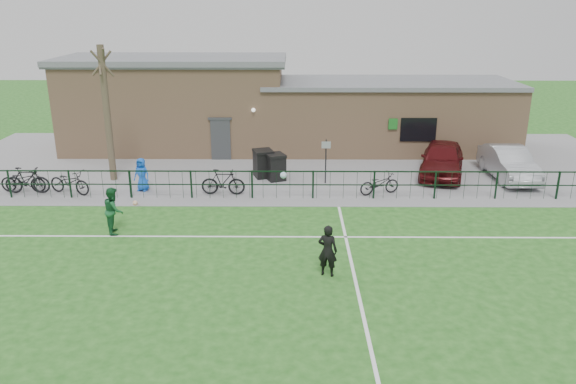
{
  "coord_description": "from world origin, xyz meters",
  "views": [
    {
      "loc": [
        0.16,
        -13.85,
        7.69
      ],
      "look_at": [
        0.0,
        5.0,
        1.3
      ],
      "focal_mm": 35.0,
      "sensor_mm": 36.0,
      "label": 1
    }
  ],
  "objects_px": {
    "wheelie_bin_right": "(275,168)",
    "outfield_player": "(114,210)",
    "bicycle_b": "(27,180)",
    "ball_ground": "(135,203)",
    "car_silver": "(509,163)",
    "spectator_child": "(142,174)",
    "wheelie_bin_left": "(263,164)",
    "bare_tree": "(107,115)",
    "sign_post": "(326,162)",
    "bicycle_d": "(223,182)",
    "bicycle_a": "(23,180)",
    "bicycle_c": "(70,182)",
    "bicycle_e": "(379,184)",
    "car_maroon": "(442,159)"
  },
  "relations": [
    {
      "from": "bare_tree",
      "to": "bicycle_c",
      "type": "bearing_deg",
      "value": -121.15
    },
    {
      "from": "bicycle_c",
      "to": "bicycle_b",
      "type": "bearing_deg",
      "value": 108.49
    },
    {
      "from": "bare_tree",
      "to": "bicycle_c",
      "type": "xyz_separation_m",
      "value": [
        -1.21,
        -2.01,
        -2.46
      ]
    },
    {
      "from": "wheelie_bin_left",
      "to": "bare_tree",
      "type": "bearing_deg",
      "value": 166.37
    },
    {
      "from": "spectator_child",
      "to": "outfield_player",
      "type": "distance_m",
      "value": 4.58
    },
    {
      "from": "bicycle_d",
      "to": "wheelie_bin_left",
      "type": "bearing_deg",
      "value": -29.49
    },
    {
      "from": "bicycle_a",
      "to": "bicycle_c",
      "type": "xyz_separation_m",
      "value": [
        2.06,
        -0.21,
        0.01
      ]
    },
    {
      "from": "bicycle_a",
      "to": "bicycle_e",
      "type": "relative_size",
      "value": 1.1
    },
    {
      "from": "wheelie_bin_right",
      "to": "bicycle_e",
      "type": "xyz_separation_m",
      "value": [
        4.42,
        -2.0,
        -0.1
      ]
    },
    {
      "from": "spectator_child",
      "to": "bare_tree",
      "type": "bearing_deg",
      "value": 153.39
    },
    {
      "from": "wheelie_bin_left",
      "to": "bicycle_d",
      "type": "bearing_deg",
      "value": -138.98
    },
    {
      "from": "car_silver",
      "to": "spectator_child",
      "type": "height_order",
      "value": "car_silver"
    },
    {
      "from": "wheelie_bin_left",
      "to": "outfield_player",
      "type": "bearing_deg",
      "value": -144.06
    },
    {
      "from": "wheelie_bin_right",
      "to": "bicycle_d",
      "type": "bearing_deg",
      "value": -157.76
    },
    {
      "from": "wheelie_bin_left",
      "to": "outfield_player",
      "type": "xyz_separation_m",
      "value": [
        -4.88,
        -6.62,
        0.21
      ]
    },
    {
      "from": "wheelie_bin_left",
      "to": "spectator_child",
      "type": "bearing_deg",
      "value": -175.76
    },
    {
      "from": "car_silver",
      "to": "bicycle_e",
      "type": "distance_m",
      "value": 6.63
    },
    {
      "from": "wheelie_bin_left",
      "to": "car_maroon",
      "type": "relative_size",
      "value": 0.26
    },
    {
      "from": "bicycle_b",
      "to": "ball_ground",
      "type": "bearing_deg",
      "value": -106.63
    },
    {
      "from": "ball_ground",
      "to": "bare_tree",
      "type": "bearing_deg",
      "value": 119.16
    },
    {
      "from": "bare_tree",
      "to": "wheelie_bin_left",
      "type": "xyz_separation_m",
      "value": [
        6.81,
        0.48,
        -2.39
      ]
    },
    {
      "from": "wheelie_bin_left",
      "to": "car_maroon",
      "type": "distance_m",
      "value": 8.29
    },
    {
      "from": "bare_tree",
      "to": "bicycle_b",
      "type": "xyz_separation_m",
      "value": [
        -3.02,
        -1.96,
        -2.41
      ]
    },
    {
      "from": "wheelie_bin_right",
      "to": "car_silver",
      "type": "height_order",
      "value": "car_silver"
    },
    {
      "from": "wheelie_bin_right",
      "to": "outfield_player",
      "type": "xyz_separation_m",
      "value": [
        -5.45,
        -6.18,
        0.25
      ]
    },
    {
      "from": "ball_ground",
      "to": "outfield_player",
      "type": "bearing_deg",
      "value": -88.98
    },
    {
      "from": "outfield_player",
      "to": "bicycle_b",
      "type": "bearing_deg",
      "value": 34.34
    },
    {
      "from": "spectator_child",
      "to": "bicycle_d",
      "type": "bearing_deg",
      "value": 7.08
    },
    {
      "from": "sign_post",
      "to": "spectator_child",
      "type": "relative_size",
      "value": 1.4
    },
    {
      "from": "bare_tree",
      "to": "wheelie_bin_right",
      "type": "distance_m",
      "value": 7.77
    },
    {
      "from": "bicycle_d",
      "to": "bicycle_b",
      "type": "bearing_deg",
      "value": 91.02
    },
    {
      "from": "spectator_child",
      "to": "ball_ground",
      "type": "xyz_separation_m",
      "value": [
        0.15,
        -1.82,
        -0.63
      ]
    },
    {
      "from": "car_maroon",
      "to": "outfield_player",
      "type": "bearing_deg",
      "value": -135.37
    },
    {
      "from": "bare_tree",
      "to": "wheelie_bin_left",
      "type": "distance_m",
      "value": 7.23
    },
    {
      "from": "bare_tree",
      "to": "bicycle_b",
      "type": "distance_m",
      "value": 4.33
    },
    {
      "from": "car_silver",
      "to": "outfield_player",
      "type": "distance_m",
      "value": 17.34
    },
    {
      "from": "car_maroon",
      "to": "ball_ground",
      "type": "xyz_separation_m",
      "value": [
        -13.21,
        -4.16,
        -0.71
      ]
    },
    {
      "from": "bare_tree",
      "to": "sign_post",
      "type": "height_order",
      "value": "bare_tree"
    },
    {
      "from": "bare_tree",
      "to": "bicycle_c",
      "type": "relative_size",
      "value": 3.04
    },
    {
      "from": "bare_tree",
      "to": "sign_post",
      "type": "xyz_separation_m",
      "value": [
        9.63,
        -0.47,
        -1.98
      ]
    },
    {
      "from": "bicycle_b",
      "to": "ball_ground",
      "type": "relative_size",
      "value": 9.41
    },
    {
      "from": "wheelie_bin_right",
      "to": "outfield_player",
      "type": "relative_size",
      "value": 0.68
    },
    {
      "from": "wheelie_bin_right",
      "to": "bicycle_b",
      "type": "height_order",
      "value": "bicycle_b"
    },
    {
      "from": "car_silver",
      "to": "spectator_child",
      "type": "relative_size",
      "value": 3.07
    },
    {
      "from": "wheelie_bin_left",
      "to": "sign_post",
      "type": "relative_size",
      "value": 0.59
    },
    {
      "from": "bicycle_d",
      "to": "ball_ground",
      "type": "relative_size",
      "value": 9.12
    },
    {
      "from": "wheelie_bin_right",
      "to": "bicycle_d",
      "type": "relative_size",
      "value": 0.61
    },
    {
      "from": "bare_tree",
      "to": "spectator_child",
      "type": "xyz_separation_m",
      "value": [
        1.73,
        -1.56,
        -2.27
      ]
    },
    {
      "from": "wheelie_bin_left",
      "to": "bicycle_b",
      "type": "distance_m",
      "value": 10.13
    },
    {
      "from": "car_silver",
      "to": "outfield_player",
      "type": "bearing_deg",
      "value": -159.03
    }
  ]
}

